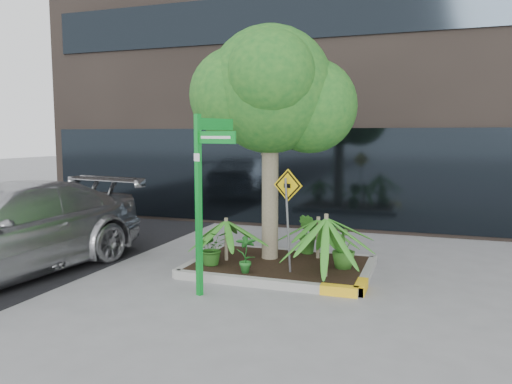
% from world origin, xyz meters
% --- Properties ---
extents(ground, '(80.00, 80.00, 0.00)m').
position_xyz_m(ground, '(0.00, 0.00, 0.00)').
color(ground, gray).
rests_on(ground, ground).
extents(planter, '(3.35, 2.36, 0.15)m').
position_xyz_m(planter, '(0.23, 0.27, 0.10)').
color(planter, '#9E9E99').
rests_on(planter, ground).
extents(tree, '(3.07, 2.72, 4.61)m').
position_xyz_m(tree, '(-0.09, 0.61, 3.36)').
color(tree, gray).
rests_on(tree, ground).
extents(palm_front, '(1.20, 1.20, 1.34)m').
position_xyz_m(palm_front, '(1.18, -0.32, 1.15)').
color(palm_front, gray).
rests_on(palm_front, ground).
extents(palm_left, '(0.92, 0.92, 1.02)m').
position_xyz_m(palm_left, '(-0.82, 0.14, 0.91)').
color(palm_left, gray).
rests_on(palm_left, ground).
extents(palm_back, '(0.92, 0.92, 1.02)m').
position_xyz_m(palm_back, '(0.79, 0.87, 0.91)').
color(palm_back, gray).
rests_on(palm_back, ground).
extents(shrub_a, '(0.78, 0.78, 0.63)m').
position_xyz_m(shrub_a, '(-0.94, -0.25, 0.47)').
color(shrub_a, '#27611B').
rests_on(shrub_a, planter).
extents(shrub_b, '(0.58, 0.58, 0.75)m').
position_xyz_m(shrub_b, '(1.38, 0.32, 0.53)').
color(shrub_b, '#306A20').
rests_on(shrub_b, planter).
extents(shrub_c, '(0.42, 0.42, 0.68)m').
position_xyz_m(shrub_c, '(-0.17, -0.55, 0.49)').
color(shrub_c, '#216A23').
rests_on(shrub_c, planter).
extents(shrub_d, '(0.63, 0.63, 0.81)m').
position_xyz_m(shrub_d, '(0.54, 1.15, 0.56)').
color(shrub_d, '#2B661D').
rests_on(shrub_d, planter).
extents(street_sign_post, '(0.79, 1.03, 2.85)m').
position_xyz_m(street_sign_post, '(-0.53, -1.47, 1.76)').
color(street_sign_post, '#0D9028').
rests_on(street_sign_post, ground).
extents(cattle_sign, '(0.54, 0.22, 1.81)m').
position_xyz_m(cattle_sign, '(0.52, -0.36, 1.37)').
color(cattle_sign, slate).
rests_on(cattle_sign, ground).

